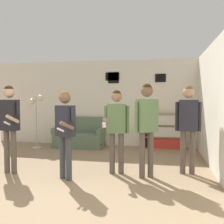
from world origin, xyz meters
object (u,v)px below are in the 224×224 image
object	(u,v)px
person_player_foreground_center	(65,126)
person_watcher_holding_cup	(117,123)
person_player_foreground_left	(9,119)
person_spectator_near_bookshelf	(147,120)
floor_lamp	(36,109)
person_spectator_far_right	(188,119)
drinking_cup	(156,112)
bookshelf	(164,131)
couch	(80,137)

from	to	relation	value
person_player_foreground_center	person_watcher_holding_cup	xyz separation A→B (m)	(0.87, 0.53, 0.02)
person_player_foreground_left	person_watcher_holding_cup	bearing A→B (deg)	10.66
person_player_foreground_center	person_spectator_near_bookshelf	world-z (taller)	person_spectator_near_bookshelf
person_watcher_holding_cup	person_spectator_near_bookshelf	distance (m)	0.62
floor_lamp	person_spectator_far_right	size ratio (longest dim) A/B	0.90
person_player_foreground_left	drinking_cup	world-z (taller)	person_player_foreground_left
person_player_foreground_left	person_watcher_holding_cup	xyz separation A→B (m)	(2.11, 0.40, -0.07)
floor_lamp	person_player_foreground_center	distance (m)	3.17
person_watcher_holding_cup	person_spectator_far_right	world-z (taller)	person_spectator_far_right
person_spectator_far_right	person_watcher_holding_cup	bearing A→B (deg)	-169.24
floor_lamp	person_spectator_near_bookshelf	bearing A→B (deg)	-31.57
bookshelf	drinking_cup	world-z (taller)	drinking_cup
person_watcher_holding_cup	person_spectator_near_bookshelf	bearing A→B (deg)	-12.39
person_player_foreground_center	person_spectator_far_right	bearing A→B (deg)	19.43
floor_lamp	drinking_cup	xyz separation A→B (m)	(3.51, 0.73, -0.08)
person_watcher_holding_cup	person_spectator_far_right	distance (m)	1.42
person_spectator_far_right	person_player_foreground_center	bearing A→B (deg)	-160.57
person_player_foreground_center	couch	bearing A→B (deg)	104.10
floor_lamp	person_player_foreground_center	xyz separation A→B (m)	(1.94, -2.50, -0.17)
drinking_cup	person_watcher_holding_cup	bearing A→B (deg)	-104.53
person_watcher_holding_cup	drinking_cup	bearing A→B (deg)	75.47
drinking_cup	floor_lamp	bearing A→B (deg)	-168.21
person_player_foreground_left	person_player_foreground_center	bearing A→B (deg)	-6.30
bookshelf	person_spectator_near_bookshelf	bearing A→B (deg)	-96.84
bookshelf	floor_lamp	xyz separation A→B (m)	(-3.75, -0.73, 0.66)
floor_lamp	person_player_foreground_left	xyz separation A→B (m)	(0.70, -2.36, -0.08)
person_spectator_far_right	drinking_cup	distance (m)	2.53
floor_lamp	person_spectator_near_bookshelf	distance (m)	4.00
bookshelf	person_player_foreground_center	xyz separation A→B (m)	(-1.81, -3.23, 0.49)
couch	drinking_cup	distance (m)	2.48
person_watcher_holding_cup	drinking_cup	distance (m)	2.79
person_player_foreground_center	floor_lamp	bearing A→B (deg)	127.78
bookshelf	person_watcher_holding_cup	bearing A→B (deg)	-109.25
bookshelf	floor_lamp	distance (m)	3.88
couch	person_player_foreground_left	distance (m)	3.05
couch	person_watcher_holding_cup	world-z (taller)	person_watcher_holding_cup
floor_lamp	drinking_cup	bearing A→B (deg)	11.79
couch	person_player_foreground_center	world-z (taller)	person_player_foreground_center
couch	person_spectator_near_bookshelf	world-z (taller)	person_spectator_near_bookshelf
person_player_foreground_left	drinking_cup	xyz separation A→B (m)	(2.81, 3.09, -0.00)
person_player_foreground_center	person_spectator_near_bookshelf	distance (m)	1.53
person_spectator_far_right	person_spectator_near_bookshelf	bearing A→B (deg)	-153.34
couch	person_spectator_far_right	xyz separation A→B (m)	(3.03, -2.24, 0.80)
person_spectator_near_bookshelf	person_watcher_holding_cup	bearing A→B (deg)	167.61
floor_lamp	person_player_foreground_left	distance (m)	2.46
person_player_foreground_left	person_spectator_near_bookshelf	bearing A→B (deg)	5.58
person_player_foreground_center	drinking_cup	world-z (taller)	person_player_foreground_center
couch	bookshelf	world-z (taller)	bookshelf
couch	person_player_foreground_center	distance (m)	3.21
person_spectator_near_bookshelf	drinking_cup	bearing A→B (deg)	88.05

